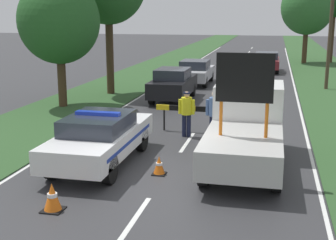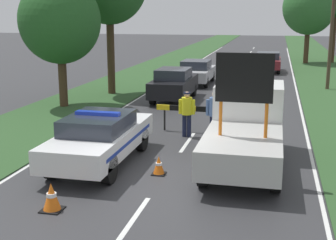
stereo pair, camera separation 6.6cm
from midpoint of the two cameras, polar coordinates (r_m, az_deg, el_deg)
ground_plane at (r=12.53m, az=-0.58°, el=-7.15°), size 160.00×160.00×0.00m
lane_markings at (r=27.99m, az=7.20°, el=4.04°), size 8.11×65.34×0.01m
grass_verge_left at (r=33.01m, az=-3.12°, el=5.50°), size 4.47×120.00×0.03m
grass_verge_right at (r=31.92m, az=19.38°, el=4.53°), size 4.47×120.00×0.03m
police_car at (r=13.66m, az=-8.13°, el=-2.09°), size 1.85×4.96×1.57m
work_truck at (r=13.76m, az=9.65°, el=-0.72°), size 2.04×5.40×3.33m
road_barrier at (r=17.14m, az=3.53°, el=1.15°), size 2.95×0.08×0.97m
police_officer at (r=16.43m, az=2.43°, el=1.22°), size 0.58×0.37×1.62m
pedestrian_civilian at (r=16.04m, az=5.85°, el=1.02°), size 0.62×0.39×1.71m
traffic_cone_near_police at (r=12.77m, az=-0.98°, el=-5.56°), size 0.37×0.37×0.51m
traffic_cone_centre_front at (r=10.82m, az=-13.84°, el=-9.10°), size 0.46×0.46×0.64m
queued_car_sedan_black at (r=23.42m, az=0.81°, el=4.42°), size 1.74×4.33×1.60m
queued_car_sedan_silver at (r=28.88m, az=3.54°, el=5.90°), size 1.84×4.40×1.46m
queued_car_wagon_maroon at (r=35.56m, az=12.13°, el=6.98°), size 1.83×3.94×1.46m
roadside_tree_mid_left at (r=22.06m, az=-12.97°, el=11.65°), size 3.69×3.69×5.87m
roadside_tree_mid_right at (r=42.19m, az=16.86°, el=13.01°), size 4.39×4.39×7.04m
utility_pole at (r=28.02m, az=19.47°, el=11.40°), size 1.20×0.20×7.54m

